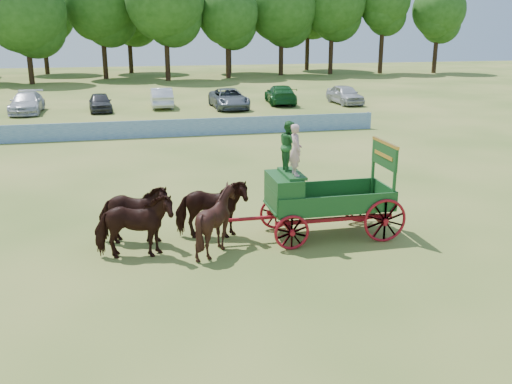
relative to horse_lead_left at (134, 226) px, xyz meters
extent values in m
plane|color=#A7994B|center=(3.41, 0.54, -0.97)|extent=(160.00, 160.00, 0.00)
imported|color=black|center=(0.00, 0.00, 0.00)|extent=(2.36, 1.20, 1.94)
imported|color=black|center=(0.00, 1.10, 0.00)|extent=(2.48, 1.58, 1.94)
imported|color=black|center=(2.40, 0.00, 0.00)|extent=(2.01, 1.85, 1.94)
imported|color=black|center=(2.40, 1.10, 0.00)|extent=(2.43, 1.38, 1.94)
cube|color=#A91020|center=(4.60, 0.55, -0.37)|extent=(0.12, 2.00, 0.12)
cube|color=#A91020|center=(7.60, 0.55, -0.37)|extent=(0.12, 2.00, 0.12)
cube|color=#A91020|center=(6.10, 0.00, -0.25)|extent=(3.80, 0.10, 0.12)
cube|color=#A91020|center=(6.10, 1.10, -0.25)|extent=(3.80, 0.10, 0.12)
cube|color=#A91020|center=(3.70, 0.55, -0.22)|extent=(2.80, 0.09, 0.09)
cube|color=#1B5324|center=(6.10, 0.55, 0.03)|extent=(3.80, 1.80, 0.10)
cube|color=#1B5324|center=(6.10, -0.33, 0.33)|extent=(3.80, 0.06, 0.55)
cube|color=#1B5324|center=(6.10, 1.43, 0.33)|extent=(3.80, 0.06, 0.55)
cube|color=#1B5324|center=(7.98, 0.55, 0.33)|extent=(0.06, 1.80, 0.55)
cube|color=#1B5324|center=(4.60, 0.55, 0.58)|extent=(0.85, 1.70, 1.05)
cube|color=#1B5324|center=(4.85, 0.55, 1.15)|extent=(0.55, 1.50, 0.08)
cube|color=#1B5324|center=(4.22, 0.55, 0.38)|extent=(0.10, 1.60, 0.65)
cube|color=#1B5324|center=(4.40, 0.55, 0.08)|extent=(0.55, 1.60, 0.06)
cube|color=#1B5324|center=(7.90, -0.25, 0.98)|extent=(0.08, 0.08, 1.80)
cube|color=#1B5324|center=(7.90, 1.35, 0.98)|extent=(0.08, 0.08, 1.80)
cube|color=#1B5324|center=(7.90, 0.55, 1.58)|extent=(0.07, 1.75, 0.75)
cube|color=gold|center=(7.90, 0.55, 1.98)|extent=(0.08, 1.80, 0.09)
cube|color=gold|center=(7.86, 0.55, 1.58)|extent=(0.02, 1.30, 0.12)
torus|color=#A91020|center=(4.60, -0.40, -0.42)|extent=(1.09, 0.09, 1.09)
torus|color=#A91020|center=(4.60, 1.50, -0.42)|extent=(1.09, 0.09, 1.09)
torus|color=#A91020|center=(7.60, -0.40, -0.27)|extent=(1.39, 0.09, 1.39)
torus|color=#A91020|center=(7.60, 1.50, -0.27)|extent=(1.39, 0.09, 1.39)
imported|color=#C7989A|center=(4.85, 0.20, 1.97)|extent=(0.37, 0.57, 1.56)
imported|color=#25632A|center=(4.85, 0.90, 1.96)|extent=(0.58, 0.75, 1.54)
cube|color=#1A4D91|center=(2.41, 18.54, -0.44)|extent=(26.00, 0.08, 1.05)
imported|color=silver|center=(-7.49, 30.62, -0.18)|extent=(2.23, 5.42, 1.57)
imported|color=#333338|center=(-2.05, 30.31, -0.26)|extent=(2.00, 4.29, 1.42)
imported|color=silver|center=(2.76, 31.59, -0.17)|extent=(1.70, 4.84, 1.59)
imported|color=slate|center=(8.04, 29.79, -0.18)|extent=(2.75, 5.71, 1.57)
imported|color=#144C1E|center=(12.80, 31.46, -0.17)|extent=(2.81, 5.69, 1.59)
imported|color=#B2B2B7|center=(18.15, 30.20, -0.17)|extent=(2.15, 4.80, 1.60)
cylinder|color=#382314|center=(-10.45, 53.98, 1.15)|extent=(0.60, 0.60, 4.23)
sphere|color=#1E4913|center=(-10.45, 53.98, 6.83)|extent=(9.00, 9.00, 9.00)
cylinder|color=#382314|center=(-2.39, 58.93, 1.45)|extent=(0.60, 0.60, 4.84)
sphere|color=#1E4913|center=(-2.39, 58.93, 7.96)|extent=(8.82, 8.82, 8.82)
cylinder|color=#382314|center=(5.00, 54.70, 1.53)|extent=(0.60, 0.60, 5.01)
sphere|color=#1E4913|center=(5.00, 54.70, 8.25)|extent=(9.18, 9.18, 9.18)
cylinder|color=#382314|center=(12.71, 56.58, 1.17)|extent=(0.60, 0.60, 4.28)
sphere|color=#1E4913|center=(12.71, 56.58, 6.91)|extent=(7.55, 7.55, 7.55)
cylinder|color=#382314|center=(20.29, 59.17, 1.41)|extent=(0.60, 0.60, 4.76)
sphere|color=#1E4913|center=(20.29, 59.17, 7.81)|extent=(9.15, 9.15, 9.15)
cylinder|color=#382314|center=(27.39, 59.53, 1.61)|extent=(0.60, 0.60, 5.17)
sphere|color=#1E4913|center=(27.39, 59.53, 8.55)|extent=(8.82, 8.82, 8.82)
cylinder|color=#382314|center=(34.47, 59.01, 1.65)|extent=(0.60, 0.60, 5.24)
sphere|color=#1E4913|center=(34.47, 59.01, 8.69)|extent=(7.11, 7.11, 7.11)
cylinder|color=#382314|center=(42.05, 57.89, 1.31)|extent=(0.60, 0.60, 4.56)
sphere|color=#1E4913|center=(42.05, 57.89, 7.43)|extent=(7.18, 7.18, 7.18)
cylinder|color=#382314|center=(-10.42, 67.99, 1.58)|extent=(0.60, 0.60, 5.09)
sphere|color=#1E4913|center=(-10.42, 67.99, 8.41)|extent=(8.60, 8.60, 8.60)
cylinder|color=#382314|center=(0.82, 67.02, 1.40)|extent=(0.60, 0.60, 4.75)
sphere|color=#1E4913|center=(0.82, 67.02, 7.77)|extent=(9.09, 9.09, 9.09)
cylinder|color=#382314|center=(14.17, 64.01, 1.36)|extent=(0.60, 0.60, 4.66)
sphere|color=#1E4913|center=(14.17, 64.01, 7.62)|extent=(8.60, 8.60, 8.60)
cylinder|color=#382314|center=(26.40, 67.00, 1.75)|extent=(0.60, 0.60, 5.44)
camera|label=1|loc=(0.05, -15.79, 5.57)|focal=40.00mm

